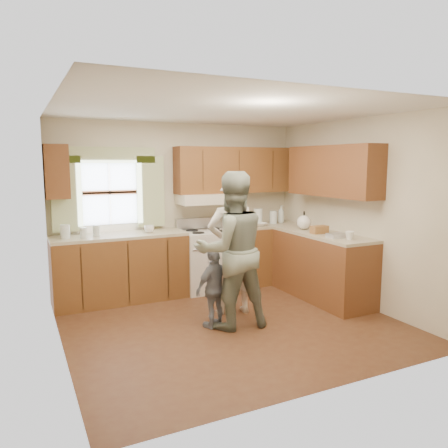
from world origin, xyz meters
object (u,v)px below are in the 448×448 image
stove (206,259)px  woman_right (231,250)px  child (215,288)px  woman_left (232,247)px

stove → woman_right: woman_right is taller
woman_right → child: size_ratio=1.95×
woman_left → stove: bearing=-85.3°
woman_left → woman_right: woman_right is taller
stove → woman_right: bearing=-102.4°
stove → woman_left: size_ratio=0.62×
woman_left → woman_right: bearing=73.8°
stove → woman_left: woman_left is taller
stove → child: bearing=-109.8°
stove → child: (-0.52, -1.45, 0.00)m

